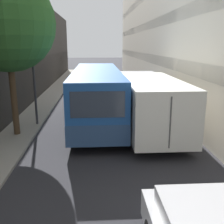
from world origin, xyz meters
TOP-DOWN VIEW (x-y plane):
  - ground_plane at (0.00, 15.00)m, footprint 150.00×150.00m
  - sidewalk_left at (-4.29, 15.00)m, footprint 1.71×60.00m
  - building_right_apartment at (5.18, 15.00)m, footprint 2.40×60.00m
  - bus at (-0.49, 14.44)m, footprint 2.48×10.15m
  - box_truck at (2.05, 13.07)m, footprint 2.48×8.86m
  - panel_van at (-0.98, 25.08)m, footprint 1.90×4.15m
  - street_lamp at (-3.68, 13.61)m, footprint 0.36×0.80m
  - street_tree_left at (-4.29, 12.07)m, footprint 4.16×4.16m

SIDE VIEW (x-z plane):
  - ground_plane at x=0.00m, z-range 0.00..0.00m
  - sidewalk_left at x=-4.29m, z-range 0.00..0.11m
  - panel_van at x=-0.98m, z-range 0.11..1.99m
  - box_truck at x=2.05m, z-range 0.17..2.80m
  - bus at x=-0.49m, z-range 0.10..2.97m
  - street_tree_left at x=-4.29m, z-range 1.54..8.58m
  - street_lamp at x=-3.68m, z-range 1.50..9.13m
  - building_right_apartment at x=5.18m, z-range -0.03..12.30m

